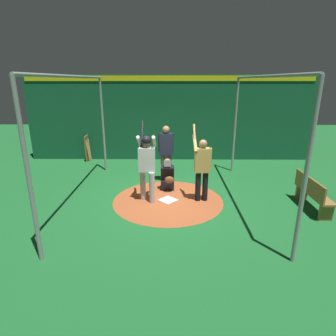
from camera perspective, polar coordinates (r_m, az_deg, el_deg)
ground_plane at (r=7.78m, az=-0.00°, el=-6.68°), size 27.57×27.57×0.00m
dirt_circle at (r=7.78m, az=-0.00°, el=-6.66°), size 3.06×3.06×0.01m
home_plate at (r=7.78m, az=-0.00°, el=-6.60°), size 0.59×0.59×0.01m
batter at (r=7.40m, az=-4.42°, el=1.26°), size 0.68×0.49×2.17m
catcher at (r=8.42m, az=-0.08°, el=-1.93°), size 0.58×0.40×0.98m
umpire at (r=8.94m, az=-0.40°, el=3.65°), size 0.23×0.49×1.84m
visitor at (r=7.50m, az=7.04°, el=0.43°), size 0.56×0.51×2.09m
back_wall at (r=11.48m, az=0.24°, el=10.25°), size 0.22×11.57×3.43m
cage_frame at (r=7.15m, az=-0.00°, el=10.23°), size 5.47×4.77×3.33m
bat_rack at (r=11.98m, az=-16.18°, el=3.87°), size 0.58×0.20×1.05m
bench at (r=8.05m, az=27.60°, el=-4.59°), size 1.52×0.36×0.85m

